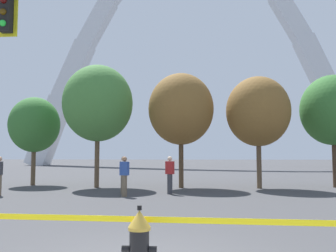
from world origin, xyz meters
The scene contains 11 objects.
fire_hydrant centered at (0.14, -0.82, 0.47)m, with size 0.46×0.48×0.99m.
caution_tape_barrier centered at (0.50, -0.70, 0.60)m, with size 5.12×0.24×0.87m.
monument_arch centered at (0.00, 50.86, 16.75)m, with size 51.91×3.06×38.00m.
tree_far_left centered at (-8.11, 13.94, 3.31)m, with size 2.76×2.76×4.84m.
tree_left_mid centered at (-4.24, 12.82, 4.31)m, with size 3.60×3.60×6.29m.
tree_center_left centered at (0.05, 12.97, 3.98)m, with size 3.32×3.32×5.82m.
tree_center_right centered at (3.92, 12.98, 3.82)m, with size 3.19×3.19×5.59m.
tree_right_mid centered at (7.87, 13.81, 3.95)m, with size 3.30×3.30×5.78m.
pedestrian_walking_left centered at (-2.30, 10.08, 0.82)m, with size 0.35×0.39×1.59m.
pedestrian_standing_center centered at (-0.29, 9.98, 0.82)m, with size 0.39×0.34×1.59m.
pedestrian_near_trees centered at (-2.03, 8.91, 0.82)m, with size 0.39×0.30×1.59m.
Camera 1 is at (0.92, -5.75, 1.66)m, focal length 39.56 mm.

